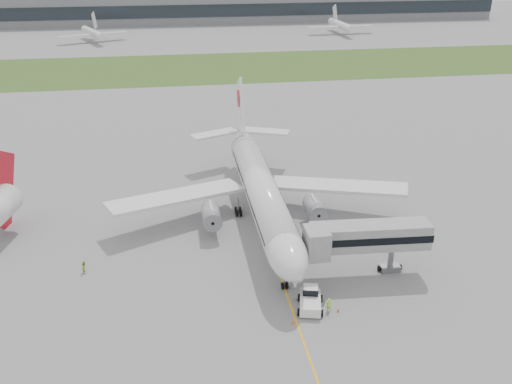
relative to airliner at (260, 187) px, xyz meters
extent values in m
plane|color=gray|center=(0.00, -4.87, -5.66)|extent=(600.00, 600.00, 0.00)
cube|color=#3A5A21|center=(0.00, 115.13, -5.65)|extent=(600.00, 50.00, 0.02)
cube|color=gray|center=(0.00, 225.13, 1.34)|extent=(320.00, 22.00, 14.00)
cube|color=#1E242B|center=(0.00, 214.13, 1.34)|extent=(320.00, 0.60, 6.00)
cylinder|color=silver|center=(0.00, -0.87, -0.06)|extent=(5.00, 38.00, 5.00)
ellipsoid|color=silver|center=(0.00, -20.37, -0.06)|extent=(5.00, 11.00, 5.00)
cube|color=black|center=(0.00, -21.37, 0.84)|extent=(3.20, 1.54, 1.14)
cone|color=silver|center=(0.00, 21.13, 0.74)|extent=(5.00, 10.53, 6.16)
cube|color=silver|center=(-13.00, 1.13, -1.26)|extent=(22.13, 13.52, 1.70)
cube|color=silver|center=(13.00, 1.13, -1.26)|extent=(22.13, 13.52, 1.70)
cylinder|color=#96969B|center=(-8.00, -3.37, -2.66)|extent=(2.70, 5.20, 2.70)
cylinder|color=#96969B|center=(8.00, -3.37, -2.66)|extent=(2.70, 5.20, 2.70)
cube|color=silver|center=(0.00, 22.63, 5.84)|extent=(0.45, 10.90, 12.76)
cylinder|color=#B80A18|center=(0.00, 23.63, 7.84)|extent=(0.60, 3.20, 3.20)
cube|color=silver|center=(-5.00, 23.63, 1.14)|extent=(9.54, 6.34, 0.35)
cube|color=silver|center=(5.00, 23.63, 1.14)|extent=(9.54, 6.34, 0.35)
cylinder|color=gray|center=(0.00, -19.87, -4.11)|extent=(0.24, 0.24, 3.10)
cylinder|color=black|center=(-3.20, 2.13, -5.11)|extent=(1.40, 1.10, 1.10)
cylinder|color=black|center=(3.20, 2.13, -5.11)|extent=(1.40, 1.10, 1.10)
cube|color=white|center=(2.22, -24.52, -4.86)|extent=(3.50, 4.98, 1.20)
cube|color=white|center=(2.50, -23.35, -3.86)|extent=(2.13, 1.98, 1.00)
cube|color=black|center=(2.50, -23.35, -3.81)|extent=(2.19, 2.05, 0.85)
cylinder|color=black|center=(1.26, -22.74, -5.21)|extent=(0.55, 0.96, 0.90)
cylinder|color=black|center=(3.89, -23.37, -5.21)|extent=(0.55, 0.96, 0.90)
cylinder|color=black|center=(0.55, -25.66, -5.21)|extent=(0.55, 0.96, 0.90)
cylinder|color=black|center=(3.18, -26.30, -5.21)|extent=(0.55, 0.96, 0.90)
cube|color=#9C9C9E|center=(11.57, -18.17, 0.17)|extent=(15.86, 4.27, 3.36)
cube|color=black|center=(11.57, -18.17, 0.17)|extent=(16.09, 4.39, 1.01)
cube|color=#9C9C9E|center=(4.23, -18.86, 0.17)|extent=(2.91, 3.81, 3.81)
cylinder|color=gray|center=(14.96, -17.80, -3.53)|extent=(0.78, 0.78, 4.26)
cube|color=gray|center=(14.96, -17.80, -5.27)|extent=(2.78, 1.72, 0.78)
cylinder|color=black|center=(13.51, -17.72, -5.27)|extent=(0.38, 0.80, 0.78)
cylinder|color=black|center=(16.42, -17.89, -5.27)|extent=(0.38, 0.80, 0.78)
cone|color=#DF5A0B|center=(-0.50, -27.18, -5.41)|extent=(0.37, 0.37, 0.50)
cone|color=#DF5A0B|center=(5.40, -25.77, -5.42)|extent=(0.36, 0.36, 0.49)
imported|color=#A0FD2A|center=(4.27, -25.43, -4.73)|extent=(0.78, 0.62, 1.86)
imported|color=#A8C821|center=(-25.86, -11.88, -4.80)|extent=(0.74, 0.91, 1.72)
cube|color=#B80A18|center=(-39.36, 4.46, 0.23)|extent=(2.77, 10.31, 13.17)
camera|label=1|loc=(-13.20, -80.30, 36.00)|focal=40.00mm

